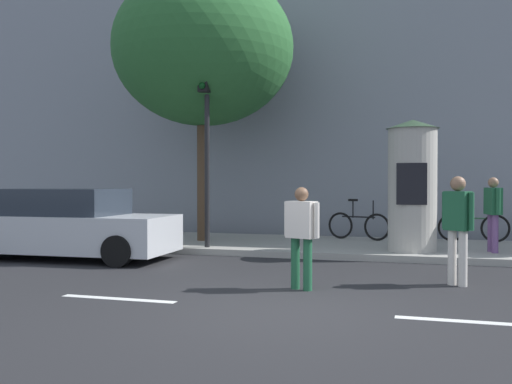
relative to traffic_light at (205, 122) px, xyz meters
The scene contains 13 objects.
ground_plane 6.84m from the traffic_light, 59.21° to the right, with size 80.00×80.00×0.00m, color #232326.
sidewalk_curb 4.69m from the traffic_light, 29.36° to the left, with size 36.00×4.00×0.15m, color #9E9B93.
lane_markings 6.84m from the traffic_light, 59.21° to the right, with size 25.80×0.16×0.01m.
building_backdrop 7.66m from the traffic_light, 65.19° to the left, with size 36.00×5.00×9.80m, color gray.
traffic_light is the anchor object (origin of this frame).
poster_column 4.95m from the traffic_light, ahead, with size 1.17×1.17×2.94m.
street_tree 2.70m from the traffic_light, 113.51° to the left, with size 4.76×4.76×7.08m.
pedestrian_in_dark_shirt 5.35m from the traffic_light, 50.50° to the right, with size 0.61×0.39×1.61m.
pedestrian_with_bag 6.44m from the traffic_light, 25.99° to the right, with size 0.51×0.50×1.79m.
pedestrian_in_red_top 6.75m from the traffic_light, ahead, with size 0.36×0.65×1.65m.
bicycle_leaning 7.37m from the traffic_light, 27.32° to the left, with size 1.77×0.10×1.09m.
bicycle_upright 5.06m from the traffic_light, 42.20° to the left, with size 1.71×0.58×1.09m.
parked_car_silver 3.84m from the traffic_light, 146.83° to the right, with size 4.52×2.10×1.55m.
Camera 1 is at (1.89, -7.38, 1.69)m, focal length 40.43 mm.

